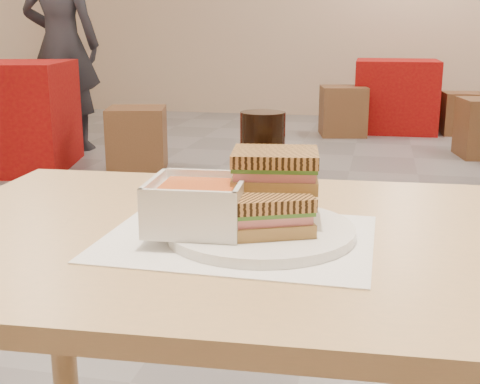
% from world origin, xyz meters
% --- Properties ---
extents(main_table, '(1.24, 0.77, 0.75)m').
position_xyz_m(main_table, '(0.10, -1.95, 0.64)').
color(main_table, tan).
rests_on(main_table, ground).
extents(tray_liner, '(0.39, 0.30, 0.00)m').
position_xyz_m(tray_liner, '(0.01, -2.00, 0.75)').
color(tray_liner, white).
rests_on(tray_liner, main_table).
extents(plate, '(0.27, 0.27, 0.01)m').
position_xyz_m(plate, '(0.04, -1.99, 0.76)').
color(plate, white).
rests_on(plate, tray_liner).
extents(soup_bowl, '(0.14, 0.14, 0.07)m').
position_xyz_m(soup_bowl, '(-0.05, -2.01, 0.80)').
color(soup_bowl, white).
rests_on(soup_bowl, plate).
extents(panini_lower, '(0.15, 0.14, 0.06)m').
position_xyz_m(panini_lower, '(0.05, -2.00, 0.79)').
color(panini_lower, '#A97F44').
rests_on(panini_lower, plate).
extents(panini_upper, '(0.14, 0.12, 0.06)m').
position_xyz_m(panini_upper, '(0.05, -1.95, 0.84)').
color(panini_upper, '#A97F44').
rests_on(panini_upper, panini_lower).
extents(cola_glass, '(0.08, 0.08, 0.16)m').
position_xyz_m(cola_glass, '(0.01, -1.82, 0.83)').
color(cola_glass, black).
rests_on(cola_glass, main_table).
extents(bg_table_0, '(1.10, 1.10, 0.81)m').
position_xyz_m(bg_table_0, '(-2.57, 1.44, 0.40)').
color(bg_table_0, maroon).
rests_on(bg_table_0, ground).
extents(bg_table_2, '(0.85, 0.85, 0.74)m').
position_xyz_m(bg_table_2, '(0.35, 4.00, 0.37)').
color(bg_table_2, maroon).
rests_on(bg_table_2, ground).
extents(bg_chair_0l, '(0.53, 0.53, 0.47)m').
position_xyz_m(bg_chair_0l, '(-2.72, 1.55, 0.24)').
color(bg_chair_0l, brown).
rests_on(bg_chair_0l, ground).
extents(bg_chair_0r, '(0.51, 0.51, 0.47)m').
position_xyz_m(bg_chair_0r, '(-1.59, 1.59, 0.24)').
color(bg_chair_0r, brown).
rests_on(bg_chair_0r, ground).
extents(bg_chair_2l, '(0.52, 0.52, 0.49)m').
position_xyz_m(bg_chair_2l, '(-0.16, 3.56, 0.25)').
color(bg_chair_2l, brown).
rests_on(bg_chair_2l, ground).
extents(bg_chair_2r, '(0.41, 0.41, 0.42)m').
position_xyz_m(bg_chair_2r, '(1.02, 3.88, 0.21)').
color(bg_chair_2r, brown).
rests_on(bg_chair_2r, ground).
extents(patron_a, '(0.70, 0.49, 1.83)m').
position_xyz_m(patron_a, '(-2.52, 2.26, 0.92)').
color(patron_a, black).
rests_on(patron_a, ground).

